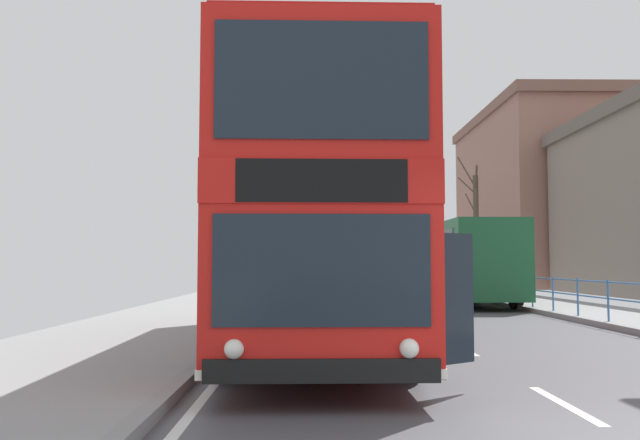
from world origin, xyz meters
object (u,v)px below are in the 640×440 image
double_decker_bus_main (312,223)px  background_building_00 (551,198)px  bare_tree_far_00 (476,227)px  background_bus_far_lane (461,261)px

double_decker_bus_main → background_building_00: bearing=64.3°
bare_tree_far_00 → background_building_00: 15.21m
bare_tree_far_00 → background_building_00: bearing=55.0°
background_bus_far_lane → bare_tree_far_00: size_ratio=1.31×
background_bus_far_lane → bare_tree_far_00: bearing=72.9°
background_bus_far_lane → background_building_00: (11.77, 22.64, 4.70)m
double_decker_bus_main → background_bus_far_lane: (5.75, 13.82, -0.60)m
bare_tree_far_00 → background_bus_far_lane: bearing=-107.1°
background_building_00 → background_bus_far_lane: bearing=-117.5°
double_decker_bus_main → bare_tree_far_00: bare_tree_far_00 is taller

